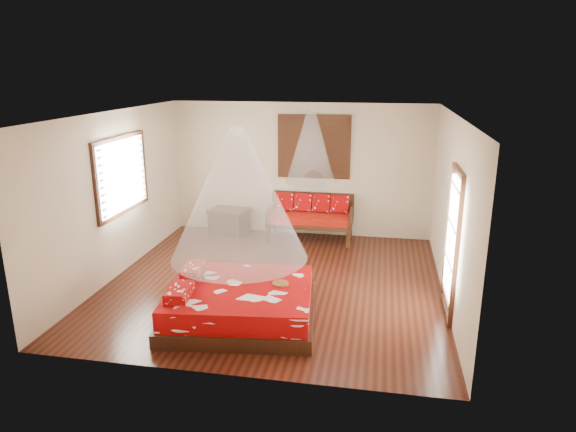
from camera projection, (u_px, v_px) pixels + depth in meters
name	position (u px, v px, depth m)	size (l,w,h in m)	color
room	(274.00, 202.00, 8.25)	(5.54, 5.54, 2.84)	black
bed	(240.00, 303.00, 7.32)	(2.27, 2.10, 0.64)	black
daybed	(311.00, 215.00, 10.69)	(1.75, 0.78, 0.94)	black
storage_chest	(229.00, 221.00, 11.14)	(0.90, 0.74, 0.54)	black
shutter_panel	(314.00, 147.00, 10.62)	(1.52, 0.06, 1.32)	black
window_left	(122.00, 175.00, 8.82)	(0.10, 1.74, 1.34)	black
glazed_door	(452.00, 244.00, 7.30)	(0.08, 1.02, 2.16)	black
wine_tray	(280.00, 281.00, 7.31)	(0.23, 0.23, 0.19)	brown
mosquito_net_main	(238.00, 194.00, 6.88)	(1.88, 1.88, 1.80)	white
mosquito_net_daybed	(311.00, 145.00, 10.16)	(0.98, 0.98, 1.50)	white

